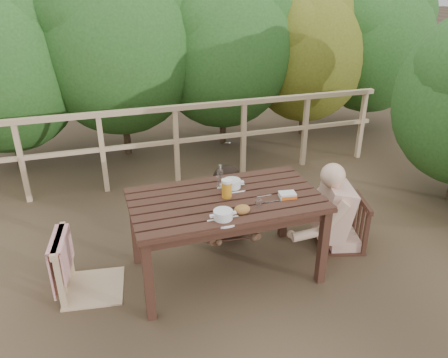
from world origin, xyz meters
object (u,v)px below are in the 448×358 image
object	(u,v)px
beer_glass	(227,189)
bottle	(220,178)
soup_far	(232,184)
bread_roll	(242,209)
tumbler	(259,204)
chair_left	(87,238)
soup_near	(223,215)
chair_far	(224,191)
diner_right	(349,179)
woman	(223,177)
butter_tub	(287,196)
table	(226,236)
chair_right	(343,203)

from	to	relation	value
beer_glass	bottle	distance (m)	0.17
soup_far	bottle	bearing A→B (deg)	177.75
bread_roll	tumbler	xyz separation A→B (m)	(0.16, 0.04, -0.00)
chair_left	bottle	distance (m)	1.21
soup_near	chair_left	bearing A→B (deg)	156.95
chair_far	diner_right	xyz separation A→B (m)	(1.04, -0.59, 0.26)
diner_right	bottle	xyz separation A→B (m)	(-1.23, 0.09, 0.15)
chair_left	woman	xyz separation A→B (m)	(1.35, 0.58, 0.09)
soup_near	soup_far	bearing A→B (deg)	63.95
soup_far	butter_tub	size ratio (longest dim) A/B	1.89
woman	bread_roll	bearing A→B (deg)	85.83
woman	diner_right	xyz separation A→B (m)	(1.04, -0.61, 0.11)
soup_near	beer_glass	bearing A→B (deg)	67.30
woman	soup_near	world-z (taller)	woman
table	soup_near	size ratio (longest dim) A/B	6.35
bread_roll	soup_near	bearing A→B (deg)	-164.29
soup_near	bottle	xyz separation A→B (m)	(0.13, 0.49, 0.08)
table	butter_tub	xyz separation A→B (m)	(0.49, -0.16, 0.40)
chair_right	bottle	xyz separation A→B (m)	(-1.20, 0.09, 0.40)
woman	tumbler	xyz separation A→B (m)	(0.00, -0.92, 0.17)
bottle	butter_tub	bearing A→B (deg)	-34.20
beer_glass	bottle	world-z (taller)	bottle
woman	butter_tub	world-z (taller)	woman
chair_left	soup_far	world-z (taller)	chair_left
soup_near	bottle	size ratio (longest dim) A/B	1.05
chair_left	tumbler	world-z (taller)	chair_left
chair_left	beer_glass	bearing A→B (deg)	-87.10
woman	beer_glass	xyz separation A→B (m)	(-0.19, -0.68, 0.22)
table	diner_right	size ratio (longest dim) A/B	1.12
table	woman	world-z (taller)	woman
bread_roll	bottle	bearing A→B (deg)	95.13
table	woman	size ratio (longest dim) A/B	1.33
chair_left	tumbler	size ratio (longest dim) A/B	13.42
soup_near	diner_right	bearing A→B (deg)	16.43
table	diner_right	xyz separation A→B (m)	(1.24, 0.08, 0.34)
soup_far	tumbler	xyz separation A→B (m)	(0.09, -0.40, -0.01)
diner_right	soup_far	xyz separation A→B (m)	(-1.13, 0.09, 0.07)
bottle	butter_tub	distance (m)	0.59
chair_far	soup_far	distance (m)	0.61
chair_left	tumbler	distance (m)	1.42
diner_right	woman	bearing A→B (deg)	74.64
beer_glass	bread_roll	bearing A→B (deg)	-83.12
bottle	table	bearing A→B (deg)	-91.29
chair_right	chair_far	bearing A→B (deg)	-105.26
chair_right	butter_tub	size ratio (longest dim) A/B	6.68
chair_left	soup_far	xyz separation A→B (m)	(1.26, 0.06, 0.27)
bread_roll	beer_glass	world-z (taller)	beer_glass
chair_right	soup_near	size ratio (longest dim) A/B	3.65
soup_far	bottle	xyz separation A→B (m)	(-0.11, 0.00, 0.08)
soup_far	bread_roll	xyz separation A→B (m)	(-0.07, -0.44, -0.01)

